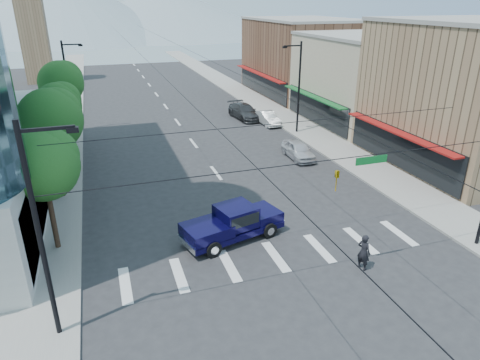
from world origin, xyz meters
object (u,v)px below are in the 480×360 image
at_px(pickup_truck, 232,223).
at_px(parked_car_mid, 268,118).
at_px(pedestrian, 364,252).
at_px(parked_car_far, 245,112).
at_px(parked_car_near, 298,150).

xyz_separation_m(pickup_truck, parked_car_mid, (10.99, 21.94, -0.34)).
relative_size(pedestrian, parked_car_far, 0.35).
bearing_deg(pedestrian, parked_car_mid, -35.05).
bearing_deg(parked_car_far, parked_car_mid, -69.73).
height_order(pickup_truck, parked_car_far, pickup_truck).
relative_size(parked_car_mid, parked_car_far, 0.76).
distance_m(pedestrian, parked_car_near, 16.44).
bearing_deg(pickup_truck, parked_car_near, 34.99).
relative_size(pickup_truck, parked_car_mid, 1.45).
relative_size(pedestrian, parked_car_near, 0.45).
relative_size(pickup_truck, parked_car_far, 1.11).
height_order(parked_car_near, parked_car_mid, parked_car_near).
distance_m(parked_car_near, parked_car_mid, 11.01).
relative_size(pedestrian, parked_car_mid, 0.45).
xyz_separation_m(pickup_truck, parked_car_far, (9.42, 25.12, -0.23)).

